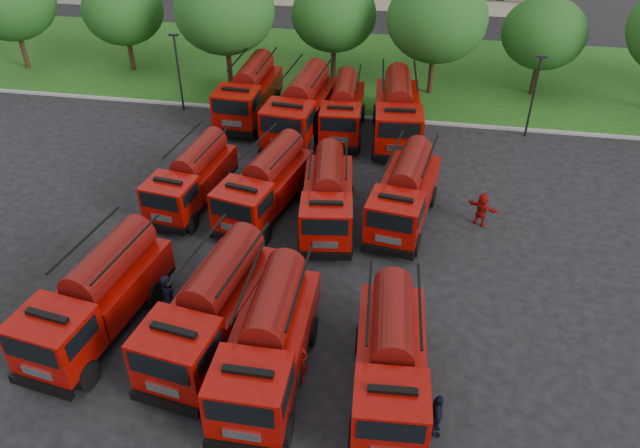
# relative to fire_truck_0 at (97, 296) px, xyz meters

# --- Properties ---
(ground) EXTENTS (140.00, 140.00, 0.00)m
(ground) POSITION_rel_fire_truck_0_xyz_m (6.17, 2.62, -1.70)
(ground) COLOR black
(ground) RESTS_ON ground
(lawn) EXTENTS (70.00, 16.00, 0.12)m
(lawn) POSITION_rel_fire_truck_0_xyz_m (6.17, 28.62, -1.64)
(lawn) COLOR #144C14
(lawn) RESTS_ON ground
(curb) EXTENTS (70.00, 0.30, 0.14)m
(curb) POSITION_rel_fire_truck_0_xyz_m (6.17, 20.52, -1.63)
(curb) COLOR gray
(curb) RESTS_ON ground
(tree_0) EXTENTS (6.30, 6.30, 7.70)m
(tree_0) POSITION_rel_fire_truck_0_xyz_m (-17.83, 24.62, 3.32)
(tree_0) COLOR #382314
(tree_0) RESTS_ON ground
(tree_1) EXTENTS (5.71, 5.71, 6.98)m
(tree_1) POSITION_rel_fire_truck_0_xyz_m (-9.83, 25.62, 2.85)
(tree_1) COLOR #382314
(tree_1) RESTS_ON ground
(tree_2) EXTENTS (6.72, 6.72, 8.22)m
(tree_2) POSITION_rel_fire_truck_0_xyz_m (-1.83, 24.12, 3.66)
(tree_2) COLOR #382314
(tree_2) RESTS_ON ground
(tree_3) EXTENTS (5.88, 5.88, 7.19)m
(tree_3) POSITION_rel_fire_truck_0_xyz_m (5.17, 26.62, 2.98)
(tree_3) COLOR #382314
(tree_3) RESTS_ON ground
(tree_4) EXTENTS (6.55, 6.55, 8.01)m
(tree_4) POSITION_rel_fire_truck_0_xyz_m (12.17, 25.12, 3.52)
(tree_4) COLOR #382314
(tree_4) RESTS_ON ground
(tree_5) EXTENTS (5.46, 5.46, 6.68)m
(tree_5) POSITION_rel_fire_truck_0_xyz_m (19.17, 26.12, 2.65)
(tree_5) COLOR #382314
(tree_5) RESTS_ON ground
(lamp_post_0) EXTENTS (0.60, 0.25, 5.11)m
(lamp_post_0) POSITION_rel_fire_truck_0_xyz_m (-3.83, 19.82, 1.20)
(lamp_post_0) COLOR black
(lamp_post_0) RESTS_ON ground
(lamp_post_1) EXTENTS (0.60, 0.25, 5.11)m
(lamp_post_1) POSITION_rel_fire_truck_0_xyz_m (18.17, 19.82, 1.20)
(lamp_post_1) COLOR black
(lamp_post_1) RESTS_ON ground
(fire_truck_0) EXTENTS (3.69, 7.73, 3.38)m
(fire_truck_0) POSITION_rel_fire_truck_0_xyz_m (0.00, 0.00, 0.00)
(fire_truck_0) COLOR black
(fire_truck_0) RESTS_ON ground
(fire_truck_1) EXTENTS (3.75, 7.85, 3.43)m
(fire_truck_1) POSITION_rel_fire_truck_0_xyz_m (4.57, 0.08, 0.03)
(fire_truck_1) COLOR black
(fire_truck_1) RESTS_ON ground
(fire_truck_2) EXTENTS (2.74, 7.41, 3.37)m
(fire_truck_2) POSITION_rel_fire_truck_0_xyz_m (7.07, -1.20, -0.00)
(fire_truck_2) COLOR black
(fire_truck_2) RESTS_ON ground
(fire_truck_3) EXTENTS (2.93, 7.11, 3.17)m
(fire_truck_3) POSITION_rel_fire_truck_0_xyz_m (11.42, -1.18, -0.10)
(fire_truck_3) COLOR black
(fire_truck_3) RESTS_ON ground
(fire_truck_4) EXTENTS (3.13, 6.77, 2.97)m
(fire_truck_4) POSITION_rel_fire_truck_0_xyz_m (0.56, 9.34, -0.21)
(fire_truck_4) COLOR black
(fire_truck_4) RESTS_ON ground
(fire_truck_5) EXTENTS (3.87, 7.34, 3.18)m
(fire_truck_5) POSITION_rel_fire_truck_0_xyz_m (4.42, 9.18, -0.10)
(fire_truck_5) COLOR black
(fire_truck_5) RESTS_ON ground
(fire_truck_6) EXTENTS (3.19, 7.04, 3.10)m
(fire_truck_6) POSITION_rel_fire_truck_0_xyz_m (7.62, 8.68, -0.14)
(fire_truck_6) COLOR black
(fire_truck_6) RESTS_ON ground
(fire_truck_7) EXTENTS (3.41, 7.27, 3.18)m
(fire_truck_7) POSITION_rel_fire_truck_0_xyz_m (11.27, 9.54, -0.10)
(fire_truck_7) COLOR black
(fire_truck_7) RESTS_ON ground
(fire_truck_8) EXTENTS (2.96, 7.50, 3.37)m
(fire_truck_8) POSITION_rel_fire_truck_0_xyz_m (0.82, 19.60, -0.00)
(fire_truck_8) COLOR black
(fire_truck_8) RESTS_ON ground
(fire_truck_9) EXTENTS (3.50, 8.13, 3.60)m
(fire_truck_9) POSITION_rel_fire_truck_0_xyz_m (4.56, 17.71, 0.11)
(fire_truck_9) COLOR black
(fire_truck_9) RESTS_ON ground
(fire_truck_10) EXTENTS (2.80, 6.87, 3.07)m
(fire_truck_10) POSITION_rel_fire_truck_0_xyz_m (6.99, 18.52, -0.15)
(fire_truck_10) COLOR black
(fire_truck_10) RESTS_ON ground
(fire_truck_11) EXTENTS (3.33, 7.87, 3.49)m
(fire_truck_11) POSITION_rel_fire_truck_0_xyz_m (10.32, 18.26, 0.06)
(fire_truck_11) COLOR black
(fire_truck_11) RESTS_ON ground
(firefighter_0) EXTENTS (0.72, 0.53, 1.97)m
(firefighter_0) POSITION_rel_fire_truck_0_xyz_m (8.17, -1.28, -1.70)
(firefighter_0) COLOR #970F0B
(firefighter_0) RESTS_ON ground
(firefighter_2) EXTENTS (0.71, 1.13, 1.83)m
(firefighter_2) POSITION_rel_fire_truck_0_xyz_m (13.09, -2.77, -1.70)
(firefighter_2) COLOR black
(firefighter_2) RESTS_ON ground
(firefighter_3) EXTENTS (1.32, 0.74, 1.97)m
(firefighter_3) POSITION_rel_fire_truck_0_xyz_m (11.63, 1.29, -1.70)
(firefighter_3) COLOR black
(firefighter_3) RESTS_ON ground
(firefighter_4) EXTENTS (0.88, 1.00, 1.72)m
(firefighter_4) POSITION_rel_fire_truck_0_xyz_m (2.16, 1.50, -1.70)
(firefighter_4) COLOR black
(firefighter_4) RESTS_ON ground
(firefighter_5) EXTENTS (1.78, 1.40, 1.77)m
(firefighter_5) POSITION_rel_fire_truck_0_xyz_m (15.05, 9.82, -1.70)
(firefighter_5) COLOR #970F0B
(firefighter_5) RESTS_ON ground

